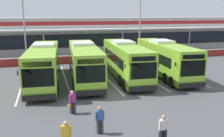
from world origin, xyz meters
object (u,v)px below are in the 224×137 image
Objects in this scene: lamp_post_west at (24,17)px; pedestrian_in_dark_coat at (66,135)px; coach_bus_right_centre at (164,59)px; pedestrian_with_handbag at (72,102)px; lamp_post_centre at (140,16)px; coach_bus_leftmost at (44,65)px; pedestrian_near_bin at (163,129)px; coach_bus_left_centre at (84,63)px; coach_bus_centre at (125,61)px; pedestrian_approaching_bus at (100,119)px.

pedestrian_in_dark_coat is at bearing -82.36° from lamp_post_west.
coach_bus_right_centre is 13.76m from pedestrian_with_handbag.
lamp_post_west is (-4.15, 20.21, 5.43)m from pedestrian_with_handbag.
lamp_post_centre is at bearing 57.04° from pedestrian_with_handbag.
lamp_post_centre is at bearing 37.29° from coach_bus_leftmost.
pedestrian_near_bin is 0.15× the size of lamp_post_west.
lamp_post_centre is (16.59, -1.02, 0.00)m from lamp_post_west.
pedestrian_near_bin is at bearing -67.07° from coach_bus_leftmost.
coach_bus_right_centre is at bearing 36.59° from pedestrian_with_handbag.
coach_bus_left_centre is at bearing -61.69° from lamp_post_west.
coach_bus_left_centre reaches higher than pedestrian_in_dark_coat.
lamp_post_centre reaches higher than coach_bus_right_centre.
coach_bus_right_centre is 15.17m from pedestrian_near_bin.
pedestrian_in_dark_coat and pedestrian_near_bin have the same top height.
pedestrian_near_bin is (-2.51, -13.68, -0.91)m from coach_bus_centre.
coach_bus_centre is 7.59× the size of pedestrian_approaching_bus.
coach_bus_left_centre reaches higher than pedestrian_with_handbag.
coach_bus_leftmost reaches higher than pedestrian_approaching_bus.
coach_bus_leftmost is at bearing 94.07° from pedestrian_in_dark_coat.
coach_bus_right_centre reaches higher than pedestrian_near_bin.
coach_bus_centre is (8.28, 0.04, 0.00)m from coach_bus_leftmost.
coach_bus_centre reaches higher than pedestrian_near_bin.
coach_bus_left_centre is 8.85m from coach_bus_right_centre.
lamp_post_west is (-6.33, 11.75, 4.50)m from coach_bus_left_centre.
pedestrian_with_handbag is (1.74, -8.39, -0.93)m from coach_bus_leftmost.
coach_bus_leftmost reaches higher than pedestrian_near_bin.
pedestrian_approaching_bus is at bearing -76.02° from coach_bus_leftmost.
coach_bus_centre is 13.07m from lamp_post_centre.
pedestrian_in_dark_coat is 2.41m from pedestrian_approaching_bus.
coach_bus_centre is 15.04m from pedestrian_in_dark_coat.
lamp_post_west and lamp_post_centre have the same top height.
lamp_post_centre is at bearing 71.00° from pedestrian_near_bin.
coach_bus_left_centre reaches higher than pedestrian_approaching_bus.
pedestrian_approaching_bus is (-2.87, 1.98, 0.00)m from pedestrian_near_bin.
lamp_post_west is (-3.33, 24.86, 5.42)m from pedestrian_in_dark_coat.
lamp_post_west reaches higher than pedestrian_in_dark_coat.
coach_bus_centre is at bearing 0.31° from coach_bus_leftmost.
pedestrian_near_bin is (4.84, -0.60, 0.00)m from pedestrian_in_dark_coat.
coach_bus_right_centre is 7.59× the size of pedestrian_with_handbag.
coach_bus_right_centre is at bearing -97.36° from lamp_post_centre.
pedestrian_with_handbag and pedestrian_approaching_bus have the same top height.
coach_bus_leftmost reaches higher than pedestrian_with_handbag.
coach_bus_left_centre is 7.59× the size of pedestrian_in_dark_coat.
coach_bus_left_centre is 1.12× the size of lamp_post_centre.
coach_bus_right_centre is 15.14m from pedestrian_approaching_bus.
pedestrian_near_bin is at bearing -100.41° from coach_bus_centre.
coach_bus_right_centre is 7.59× the size of pedestrian_in_dark_coat.
pedestrian_with_handbag is 4.72m from pedestrian_in_dark_coat.
coach_bus_right_centre is (4.48, -0.25, 0.00)m from coach_bus_centre.
lamp_post_west is at bearing 176.49° from lamp_post_centre.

